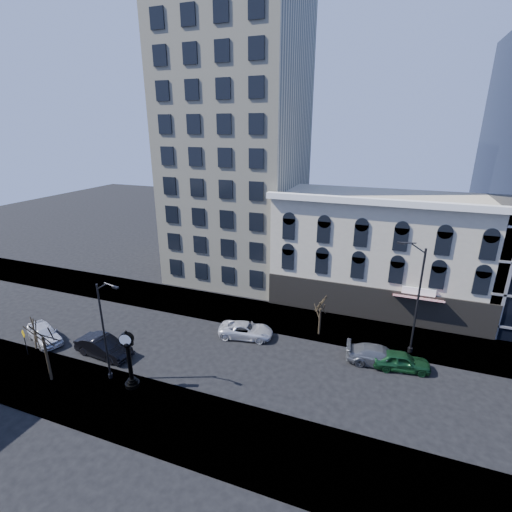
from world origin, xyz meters
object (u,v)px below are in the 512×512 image
at_px(car_near_b, 104,347).
at_px(car_near_a, 44,333).
at_px(street_lamp_near, 106,306).
at_px(warning_sign, 24,338).
at_px(street_clock, 130,361).

bearing_deg(car_near_b, car_near_a, 95.94).
relative_size(street_lamp_near, warning_sign, 3.44).
relative_size(warning_sign, car_near_b, 0.47).
height_order(warning_sign, car_near_a, warning_sign).
xyz_separation_m(street_lamp_near, car_near_b, (-3.37, 2.49, -5.64)).
height_order(warning_sign, car_near_b, warning_sign).
bearing_deg(street_lamp_near, street_clock, 3.63).
bearing_deg(street_clock, car_near_a, 149.25).
height_order(street_clock, street_lamp_near, street_lamp_near).
bearing_deg(car_near_b, street_lamp_near, -121.59).
relative_size(street_clock, car_near_b, 0.92).
bearing_deg(car_near_a, street_clock, -79.08).
distance_m(street_clock, car_near_b, 5.78).
bearing_deg(street_lamp_near, car_near_a, 174.20).
distance_m(street_clock, warning_sign, 11.09).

